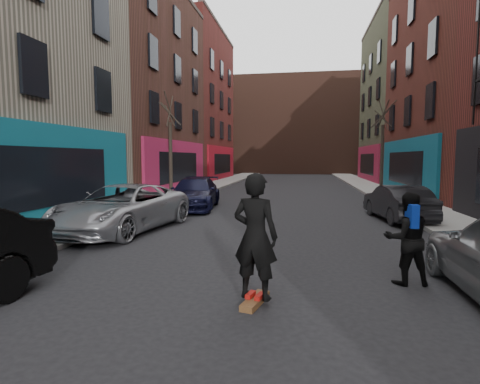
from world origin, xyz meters
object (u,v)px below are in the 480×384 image
(tree_left_far, at_px, (170,139))
(pedestrian, at_px, (407,238))
(tree_right_far, at_px, (382,139))
(skateboard, at_px, (255,301))
(skateboarder, at_px, (255,236))
(parked_left_end, at_px, (195,193))
(parked_right_end, at_px, (398,203))
(parked_left_far, at_px, (123,208))

(tree_left_far, relative_size, pedestrian, 3.79)
(tree_right_far, xyz_separation_m, skateboard, (-5.85, -20.15, -3.48))
(skateboarder, distance_m, pedestrian, 3.02)
(tree_right_far, relative_size, parked_left_end, 1.40)
(skateboard, xyz_separation_m, pedestrian, (2.65, 1.43, 0.82))
(skateboarder, bearing_deg, pedestrian, -137.78)
(tree_left_far, height_order, parked_left_end, tree_left_far)
(skateboarder, relative_size, pedestrian, 1.18)
(pedestrian, bearing_deg, skateboarder, 19.86)
(tree_left_far, bearing_deg, parked_right_end, -25.99)
(parked_left_end, height_order, skateboarder, skateboarder)
(tree_left_far, height_order, tree_right_far, tree_right_far)
(tree_right_far, bearing_deg, parked_left_end, -136.95)
(parked_right_end, relative_size, skateboarder, 2.00)
(tree_right_far, distance_m, parked_right_end, 11.73)
(tree_right_far, bearing_deg, parked_right_end, -98.08)
(parked_left_end, bearing_deg, pedestrian, -60.51)
(parked_left_far, xyz_separation_m, parked_left_end, (0.76, 5.50, -0.04))
(tree_left_far, xyz_separation_m, parked_left_far, (1.60, -8.87, -2.63))
(tree_left_far, bearing_deg, skateboard, -65.15)
(tree_right_far, height_order, parked_right_end, tree_right_far)
(parked_left_end, distance_m, pedestrian, 11.58)
(skateboarder, bearing_deg, skateboard, -0.00)
(parked_left_far, height_order, parked_left_end, parked_left_far)
(tree_left_far, relative_size, skateboarder, 3.21)
(parked_left_end, distance_m, skateboard, 11.58)
(parked_left_far, height_order, pedestrian, pedestrian)
(tree_left_far, relative_size, parked_left_end, 1.33)
(tree_left_far, relative_size, skateboard, 8.12)
(parked_left_far, distance_m, pedestrian, 8.52)
(parked_left_far, relative_size, pedestrian, 3.14)
(skateboard, bearing_deg, tree_right_far, 87.70)
(skateboard, distance_m, skateboarder, 1.06)
(tree_left_far, distance_m, parked_right_end, 12.32)
(parked_right_end, xyz_separation_m, skateboarder, (-4.25, -8.88, 0.45))
(tree_left_far, height_order, parked_left_far, tree_left_far)
(parked_left_end, relative_size, skateboarder, 2.41)
(parked_left_far, bearing_deg, tree_right_far, 61.52)
(skateboard, bearing_deg, pedestrian, 42.22)
(parked_right_end, height_order, skateboarder, skateboarder)
(parked_left_far, height_order, skateboard, parked_left_far)
(parked_left_end, bearing_deg, skateboarder, -75.46)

